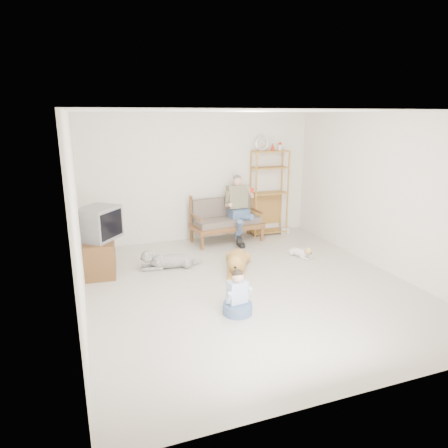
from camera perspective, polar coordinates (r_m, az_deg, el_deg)
name	(u,v)px	position (r m, az deg, el deg)	size (l,w,h in m)	color
floor	(249,285)	(6.51, 3.66, -8.74)	(5.50, 5.50, 0.00)	beige
ceiling	(253,111)	(5.95, 4.12, 15.75)	(5.50, 5.50, 0.00)	white
wall_back	(200,178)	(8.64, -3.42, 6.64)	(5.00, 5.00, 0.00)	silver
wall_front	(373,266)	(3.83, 20.50, -5.62)	(5.00, 5.00, 0.00)	silver
wall_left	(77,217)	(5.61, -20.29, 0.92)	(5.50, 5.50, 0.00)	silver
wall_right	(384,193)	(7.43, 21.92, 4.13)	(5.50, 5.50, 0.00)	silver
loveseat	(226,219)	(8.59, 0.27, 0.73)	(1.56, 0.85, 0.95)	brown
man	(240,213)	(8.41, 2.23, 1.60)	(0.54, 0.78, 1.26)	#486284
etagere	(269,192)	(9.07, 6.45, 4.57)	(0.84, 0.37, 2.20)	#A16F32
book_stack	(284,230)	(9.38, 8.63, -0.86)	(0.20, 0.15, 0.13)	silver
tv_stand	(100,256)	(7.22, -17.35, -4.41)	(0.58, 0.94, 0.60)	brown
crt_tv	(99,223)	(7.09, -17.48, 0.11)	(0.84, 0.86, 0.56)	slate
wall_outlet	(144,230)	(8.59, -11.30, -0.85)	(0.12, 0.02, 0.08)	white
golden_retriever	(237,261)	(7.02, 1.88, -5.37)	(0.71, 1.31, 0.42)	#B37F3E
shaggy_dog	(167,260)	(7.22, -8.18, -5.18)	(1.19, 0.35, 0.35)	silver
terrier	(302,252)	(7.84, 11.04, -3.97)	(0.31, 0.60, 0.23)	silver
child	(237,298)	(5.56, 1.93, -10.47)	(0.41, 0.41, 0.65)	#486284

